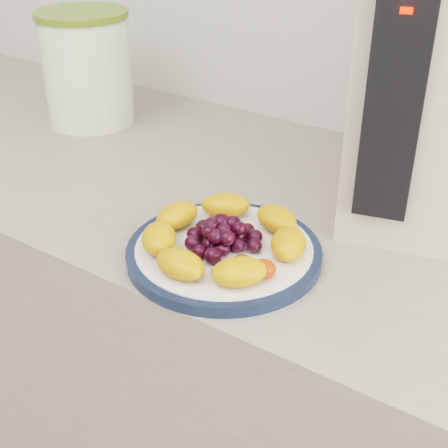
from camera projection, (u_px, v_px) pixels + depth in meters
The scene contains 9 objects.
counter at pixel (228, 392), 1.21m from camera, with size 3.50×0.60×0.90m, color #9E9185.
cabinet_face at pixel (228, 403), 1.22m from camera, with size 3.48×0.58×0.84m, color #8C6647.
plate_rim at pixel (224, 253), 0.80m from camera, with size 0.25×0.25×0.01m, color #13203A.
plate_face at pixel (224, 252), 0.80m from camera, with size 0.23×0.23×0.02m, color white.
canister at pixel (87, 71), 1.18m from camera, with size 0.16×0.16×0.20m, color #387415.
canister_lid at pixel (81, 14), 1.12m from camera, with size 0.17×0.17×0.01m, color olive.
appliance_panel at pixel (394, 106), 0.72m from camera, with size 0.07×0.02×0.28m, color black.
appliance_led at pixel (406, 10), 0.65m from camera, with size 0.01×0.01×0.01m, color #FF0C05.
fruit_plate at pixel (223, 237), 0.78m from camera, with size 0.21×0.21×0.04m.
Camera 1 is at (0.49, 0.47, 1.34)m, focal length 50.00 mm.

